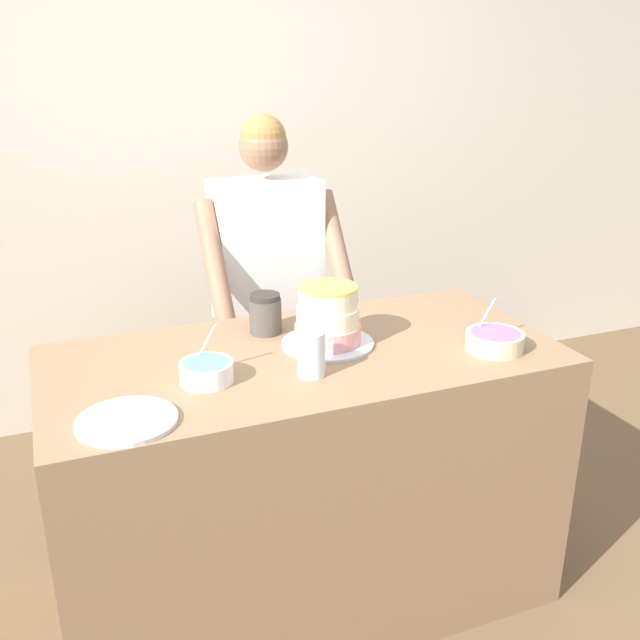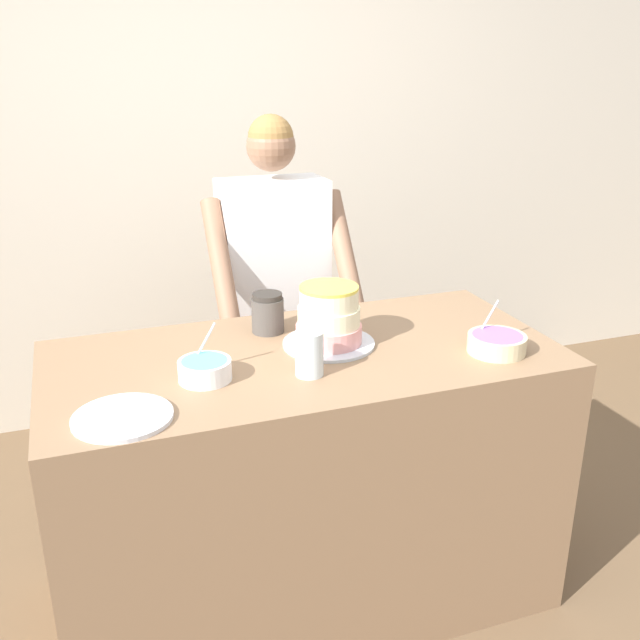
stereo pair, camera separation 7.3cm
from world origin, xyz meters
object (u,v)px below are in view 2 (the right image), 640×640
at_px(person_baker, 275,278).
at_px(drinking_glass, 309,353).
at_px(frosting_bowl_purple, 497,342).
at_px(ceramic_plate, 123,417).
at_px(cake, 329,319).
at_px(stoneware_jar, 268,313).
at_px(frosting_bowl_blue, 205,369).

relative_size(person_baker, drinking_glass, 11.78).
distance_m(frosting_bowl_purple, ceramic_plate, 1.12).
bearing_deg(cake, person_baker, 88.19).
bearing_deg(drinking_glass, stoneware_jar, 93.31).
relative_size(drinking_glass, ceramic_plate, 0.52).
height_order(drinking_glass, stoneware_jar, same).
bearing_deg(drinking_glass, cake, 55.73).
bearing_deg(person_baker, ceramic_plate, -125.13).
xyz_separation_m(person_baker, frosting_bowl_blue, (-0.44, -0.80, 0.01)).
bearing_deg(frosting_bowl_blue, frosting_bowl_purple, -6.79).
distance_m(drinking_glass, stoneware_jar, 0.36).
relative_size(person_baker, cake, 5.34).
xyz_separation_m(cake, stoneware_jar, (-0.15, 0.17, -0.02)).
height_order(frosting_bowl_blue, ceramic_plate, frosting_bowl_blue).
xyz_separation_m(drinking_glass, ceramic_plate, (-0.53, -0.09, -0.06)).
bearing_deg(frosting_bowl_purple, drinking_glass, 176.31).
height_order(cake, drinking_glass, cake).
distance_m(frosting_bowl_blue, drinking_glass, 0.30).
bearing_deg(cake, frosting_bowl_blue, -163.77).
height_order(cake, stoneware_jar, cake).
xyz_separation_m(cake, ceramic_plate, (-0.66, -0.28, -0.08)).
distance_m(person_baker, frosting_bowl_blue, 0.91).
relative_size(person_baker, frosting_bowl_purple, 8.67).
bearing_deg(frosting_bowl_blue, person_baker, 61.45).
distance_m(cake, drinking_glass, 0.23).
bearing_deg(drinking_glass, ceramic_plate, -169.94).
height_order(frosting_bowl_purple, frosting_bowl_blue, frosting_bowl_blue).
bearing_deg(drinking_glass, person_baker, 80.25).
bearing_deg(frosting_bowl_purple, stoneware_jar, 146.92).
bearing_deg(stoneware_jar, cake, -49.53).
bearing_deg(person_baker, drinking_glass, -99.75).
bearing_deg(ceramic_plate, person_baker, 54.87).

